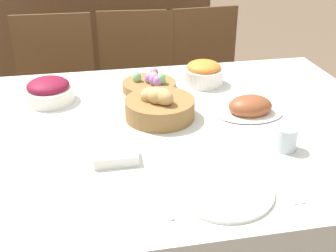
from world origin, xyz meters
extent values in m
cube|color=silver|center=(0.00, 0.00, 0.39)|extent=(1.61, 1.15, 0.77)
cylinder|color=brown|center=(0.25, 0.65, 0.21)|extent=(0.03, 0.03, 0.43)
cylinder|color=brown|center=(0.64, 0.68, 0.21)|extent=(0.03, 0.03, 0.43)
cylinder|color=brown|center=(0.22, 1.03, 0.21)|extent=(0.03, 0.03, 0.43)
cylinder|color=brown|center=(0.61, 1.06, 0.21)|extent=(0.03, 0.03, 0.43)
cube|color=brown|center=(0.43, 0.85, 0.44)|extent=(0.45, 0.45, 0.02)
cube|color=brown|center=(0.42, 1.05, 0.69)|extent=(0.42, 0.05, 0.48)
cylinder|color=brown|center=(-0.62, 0.67, 0.21)|extent=(0.03, 0.03, 0.43)
cylinder|color=brown|center=(-0.23, 0.65, 0.21)|extent=(0.03, 0.03, 0.43)
cylinder|color=brown|center=(-0.61, 1.05, 0.21)|extent=(0.03, 0.03, 0.43)
cylinder|color=brown|center=(-0.22, 1.04, 0.21)|extent=(0.03, 0.03, 0.43)
cube|color=brown|center=(-0.42, 0.85, 0.44)|extent=(0.43, 0.43, 0.02)
cube|color=brown|center=(-0.42, 1.05, 0.69)|extent=(0.42, 0.03, 0.48)
cylinder|color=brown|center=(-0.19, 0.68, 0.21)|extent=(0.03, 0.03, 0.43)
cylinder|color=brown|center=(0.19, 0.64, 0.21)|extent=(0.03, 0.03, 0.43)
cylinder|color=brown|center=(-0.16, 1.06, 0.21)|extent=(0.03, 0.03, 0.43)
cylinder|color=brown|center=(0.23, 1.03, 0.21)|extent=(0.03, 0.03, 0.43)
cube|color=brown|center=(0.02, 0.85, 0.44)|extent=(0.46, 0.46, 0.02)
cube|color=brown|center=(0.04, 1.05, 0.69)|extent=(0.42, 0.06, 0.48)
cube|color=brown|center=(-0.12, 1.81, 0.49)|extent=(1.48, 0.44, 0.98)
cylinder|color=olive|center=(0.00, 0.06, 0.81)|extent=(0.24, 0.24, 0.07)
ellipsoid|color=tan|center=(-0.01, 0.04, 0.87)|extent=(0.09, 0.08, 0.06)
ellipsoid|color=tan|center=(0.01, 0.06, 0.85)|extent=(0.08, 0.09, 0.05)
ellipsoid|color=tan|center=(-0.03, 0.07, 0.86)|extent=(0.08, 0.08, 0.06)
ellipsoid|color=tan|center=(0.01, 0.02, 0.87)|extent=(0.09, 0.10, 0.06)
ellipsoid|color=tan|center=(-0.01, 0.06, 0.85)|extent=(0.07, 0.08, 0.05)
cylinder|color=olive|center=(0.00, 0.31, 0.79)|extent=(0.22, 0.22, 0.03)
ellipsoid|color=#7FCC7A|center=(-0.05, 0.33, 0.82)|extent=(0.04, 0.04, 0.05)
ellipsoid|color=#B27AD1|center=(0.02, 0.28, 0.83)|extent=(0.04, 0.04, 0.05)
ellipsoid|color=#B27AD1|center=(0.00, 0.31, 0.82)|extent=(0.04, 0.04, 0.05)
ellipsoid|color=#B27AD1|center=(0.03, 0.35, 0.83)|extent=(0.04, 0.04, 0.05)
ellipsoid|color=#B27AD1|center=(0.03, 0.27, 0.82)|extent=(0.04, 0.04, 0.05)
ellipsoid|color=#B27AD1|center=(0.02, 0.28, 0.83)|extent=(0.04, 0.04, 0.05)
ellipsoid|color=#7FCC7A|center=(0.04, 0.28, 0.83)|extent=(0.04, 0.04, 0.05)
ellipsoid|color=#F4D151|center=(0.02, 0.31, 0.83)|extent=(0.04, 0.04, 0.05)
ellipsoid|color=white|center=(0.32, 0.02, 0.78)|extent=(0.24, 0.17, 0.01)
ellipsoid|color=brown|center=(0.32, 0.02, 0.80)|extent=(0.16, 0.12, 0.08)
cylinder|color=white|center=(0.23, 0.33, 0.81)|extent=(0.16, 0.16, 0.07)
ellipsoid|color=orange|center=(0.23, 0.33, 0.85)|extent=(0.14, 0.14, 0.05)
cylinder|color=white|center=(-0.39, 0.27, 0.80)|extent=(0.19, 0.19, 0.05)
ellipsoid|color=maroon|center=(-0.39, 0.27, 0.84)|extent=(0.16, 0.16, 0.06)
cylinder|color=white|center=(0.09, -0.40, 0.78)|extent=(0.26, 0.26, 0.01)
cube|color=silver|center=(-0.07, -0.40, 0.78)|extent=(0.02, 0.18, 0.00)
cube|color=silver|center=(0.25, -0.40, 0.78)|extent=(0.02, 0.18, 0.00)
cube|color=silver|center=(0.28, -0.40, 0.78)|extent=(0.02, 0.18, 0.00)
cylinder|color=silver|center=(0.34, -0.23, 0.81)|extent=(0.07, 0.07, 0.07)
cube|color=white|center=(-0.18, -0.20, 0.79)|extent=(0.13, 0.08, 0.03)
camera|label=1|loc=(-0.22, -1.25, 1.44)|focal=45.00mm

